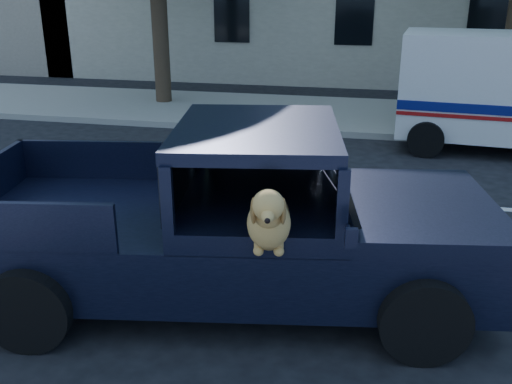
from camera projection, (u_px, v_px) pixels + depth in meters
ground at (192, 290)px, 6.61m from camera, size 120.00×120.00×0.00m
far_sidewalk at (302, 113)px, 15.00m from camera, size 60.00×4.00×0.15m
lane_stripes at (374, 199)px, 9.32m from camera, size 21.60×0.14×0.01m
pickup_truck at (225, 242)px, 6.28m from camera, size 5.83×3.17×1.99m
mail_truck at (503, 101)px, 11.70m from camera, size 4.51×2.55×2.38m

